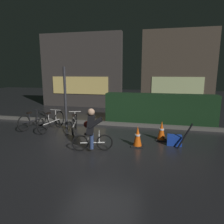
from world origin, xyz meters
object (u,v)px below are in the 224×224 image
Objects in this scene: cyclist at (91,130)px; closed_umbrella at (185,136)px; traffic_cone_near at (138,137)px; blue_crate at (174,140)px; parked_bike_leftmost at (33,120)px; parked_bike_center_left at (74,123)px; parked_bike_left_mid at (52,122)px; traffic_cone_far at (162,131)px; street_post at (65,99)px.

cyclist is 2.78m from closed_umbrella.
blue_crate is (1.12, 0.40, -0.16)m from traffic_cone_near.
parked_bike_leftmost is 5.52m from blue_crate.
parked_bike_leftmost is 1.85m from parked_bike_center_left.
traffic_cone_near is at bearing 166.20° from closed_umbrella.
cyclist is at bearing 176.15° from closed_umbrella.
blue_crate is (5.47, -0.73, -0.18)m from parked_bike_leftmost.
parked_bike_left_mid reaches higher than blue_crate.
traffic_cone_near is (4.35, -1.13, -0.02)m from parked_bike_leftmost.
traffic_cone_far is at bearing 136.11° from blue_crate.
parked_bike_center_left is at bearing 147.33° from closed_umbrella.
parked_bike_center_left reaches higher than parked_bike_leftmost.
blue_crate is (0.40, -0.38, -0.17)m from traffic_cone_far.
parked_bike_center_left is at bearing -82.13° from parked_bike_left_mid.
parked_bike_center_left is at bearing -30.48° from street_post.
street_post is at bearing -73.38° from parked_bike_leftmost.
street_post is 1.96× the size of cyclist.
cyclist is (3.08, -1.75, 0.30)m from parked_bike_leftmost.
parked_bike_left_mid is at bearing 73.64° from parked_bike_center_left.
cyclist reaches higher than parked_bike_center_left.
cyclist reaches higher than parked_bike_left_mid.
traffic_cone_near is at bearing -99.37° from parked_bike_left_mid.
closed_umbrella reaches higher than parked_bike_center_left.
street_post is 1.58× the size of parked_bike_leftmost.
closed_umbrella is at bearing -90.10° from parked_bike_leftmost.
street_post reaches higher than parked_bike_center_left.
parked_bike_left_mid is 2.73m from cyclist.
street_post is 4.31m from blue_crate.
traffic_cone_far is at bearing 19.09° from cyclist.
closed_umbrella is at bearing 6.16° from traffic_cone_near.
blue_crate is 0.35× the size of cyclist.
parked_bike_center_left is (0.94, 0.01, -0.01)m from parked_bike_left_mid.
parked_bike_center_left reaches higher than blue_crate.
parked_bike_leftmost is 5.08m from traffic_cone_far.
traffic_cone_near is 0.52× the size of cyclist.
traffic_cone_near is at bearing -129.55° from parked_bike_center_left.
parked_bike_leftmost is 0.93× the size of parked_bike_left_mid.
traffic_cone_near reaches higher than blue_crate.
parked_bike_left_mid is at bearing 149.92° from closed_umbrella.
traffic_cone_far is at bearing -8.02° from street_post.
parked_bike_leftmost is at bearing 69.63° from parked_bike_center_left.
traffic_cone_far is 0.53× the size of cyclist.
traffic_cone_far is (5.07, -0.35, -0.01)m from parked_bike_leftmost.
parked_bike_leftmost is 2.42× the size of traffic_cone_near.
traffic_cone_far is 0.92m from closed_umbrella.
parked_bike_leftmost is 5.82m from closed_umbrella.
parked_bike_left_mid is 1.08× the size of parked_bike_center_left.
parked_bike_left_mid is 1.34× the size of cyclist.
parked_bike_center_left is 3.23m from traffic_cone_far.
street_post reaches higher than closed_umbrella.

